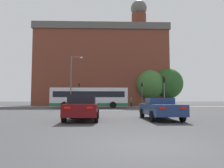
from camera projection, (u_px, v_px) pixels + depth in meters
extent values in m
plane|color=#3D3D3F|center=(149.00, 148.00, 5.58)|extent=(400.00, 400.00, 0.00)
cube|color=silver|center=(114.00, 110.00, 26.83)|extent=(9.52, 0.30, 0.01)
cube|color=gray|center=(111.00, 107.00, 41.92)|extent=(70.58, 2.50, 0.01)
cube|color=brown|center=(102.00, 71.00, 52.73)|extent=(29.48, 12.48, 16.66)
cube|color=#5B5954|center=(102.00, 34.00, 53.41)|extent=(30.06, 12.98, 1.51)
cube|color=brown|center=(59.00, 29.00, 54.43)|extent=(0.90, 0.90, 1.67)
cube|color=brown|center=(86.00, 27.00, 53.33)|extent=(0.90, 0.90, 1.67)
cube|color=brown|center=(119.00, 29.00, 54.83)|extent=(0.90, 0.90, 1.67)
cube|color=brown|center=(149.00, 28.00, 53.47)|extent=(0.90, 0.90, 1.67)
cylinder|color=brown|center=(139.00, 23.00, 53.92)|extent=(3.58, 3.58, 4.32)
sphere|color=#5B5954|center=(139.00, 8.00, 54.19)|extent=(3.97, 3.97, 3.97)
cube|color=#600C0F|center=(83.00, 109.00, 13.28)|extent=(1.87, 4.53, 0.69)
cube|color=black|center=(83.00, 99.00, 13.28)|extent=(1.59, 2.05, 0.55)
cylinder|color=black|center=(71.00, 114.00, 14.60)|extent=(0.23, 0.64, 0.64)
cylinder|color=black|center=(97.00, 114.00, 14.68)|extent=(0.23, 0.64, 0.64)
cylinder|color=black|center=(64.00, 117.00, 11.82)|extent=(0.23, 0.64, 0.64)
cylinder|color=black|center=(96.00, 117.00, 11.90)|extent=(0.23, 0.64, 0.64)
cube|color=red|center=(67.00, 108.00, 11.00)|extent=(0.32, 0.05, 0.12)
cube|color=red|center=(90.00, 108.00, 11.05)|extent=(0.32, 0.05, 0.12)
cube|color=navy|center=(160.00, 109.00, 13.80)|extent=(1.91, 4.84, 0.65)
cube|color=navy|center=(159.00, 101.00, 13.96)|extent=(1.58, 1.48, 0.39)
cylinder|color=black|center=(142.00, 113.00, 15.21)|extent=(0.24, 0.65, 0.64)
cylinder|color=black|center=(166.00, 113.00, 15.30)|extent=(0.24, 0.65, 0.64)
cylinder|color=black|center=(152.00, 116.00, 12.25)|extent=(0.24, 0.65, 0.64)
cylinder|color=black|center=(182.00, 116.00, 12.34)|extent=(0.24, 0.65, 0.64)
cube|color=red|center=(162.00, 108.00, 11.37)|extent=(0.32, 0.06, 0.12)
cube|color=red|center=(183.00, 108.00, 11.43)|extent=(0.32, 0.06, 0.12)
cube|color=silver|center=(89.00, 97.00, 33.97)|extent=(11.74, 2.48, 2.77)
cube|color=#1E7042|center=(89.00, 104.00, 33.88)|extent=(11.76, 2.50, 0.44)
cube|color=black|center=(89.00, 94.00, 34.00)|extent=(10.80, 2.51, 0.90)
cylinder|color=black|center=(64.00, 105.00, 32.57)|extent=(1.00, 0.28, 1.00)
cylinder|color=black|center=(67.00, 105.00, 34.95)|extent=(1.00, 0.28, 1.00)
cylinder|color=black|center=(113.00, 105.00, 32.81)|extent=(1.00, 0.28, 1.00)
cylinder|color=black|center=(112.00, 105.00, 35.18)|extent=(1.00, 0.28, 1.00)
cylinder|color=slate|center=(142.00, 97.00, 41.33)|extent=(0.12, 0.12, 3.79)
cube|color=black|center=(142.00, 85.00, 41.50)|extent=(0.26, 0.20, 0.80)
sphere|color=red|center=(142.00, 83.00, 41.39)|extent=(0.17, 0.17, 0.17)
sphere|color=black|center=(142.00, 85.00, 41.37)|extent=(0.17, 0.17, 0.17)
sphere|color=black|center=(142.00, 86.00, 41.35)|extent=(0.17, 0.17, 0.17)
cylinder|color=slate|center=(164.00, 96.00, 27.46)|extent=(0.12, 0.12, 3.43)
cube|color=black|center=(164.00, 80.00, 27.62)|extent=(0.26, 0.20, 0.80)
sphere|color=red|center=(164.00, 77.00, 27.51)|extent=(0.17, 0.17, 0.17)
sphere|color=black|center=(164.00, 79.00, 27.49)|extent=(0.17, 0.17, 0.17)
sphere|color=black|center=(164.00, 81.00, 27.47)|extent=(0.17, 0.17, 0.17)
cylinder|color=slate|center=(79.00, 97.00, 41.38)|extent=(0.12, 0.12, 3.61)
cube|color=black|center=(79.00, 86.00, 41.54)|extent=(0.26, 0.20, 0.80)
sphere|color=black|center=(79.00, 84.00, 41.43)|extent=(0.17, 0.17, 0.17)
sphere|color=black|center=(79.00, 85.00, 41.41)|extent=(0.17, 0.17, 0.17)
sphere|color=#1ED14C|center=(79.00, 87.00, 41.39)|extent=(0.17, 0.17, 0.17)
cylinder|color=slate|center=(71.00, 82.00, 32.12)|extent=(0.16, 0.16, 7.77)
cylinder|color=slate|center=(76.00, 57.00, 32.42)|extent=(1.47, 0.10, 0.10)
ellipsoid|color=#B2B2B7|center=(81.00, 58.00, 32.43)|extent=(0.50, 0.36, 0.22)
cylinder|color=black|center=(132.00, 104.00, 41.66)|extent=(0.13, 0.13, 0.83)
cylinder|color=black|center=(131.00, 104.00, 41.60)|extent=(0.13, 0.13, 0.83)
cube|color=#336B38|center=(131.00, 101.00, 41.68)|extent=(0.45, 0.34, 0.65)
sphere|color=tan|center=(131.00, 98.00, 41.72)|extent=(0.25, 0.25, 0.25)
cylinder|color=#4C3823|center=(169.00, 101.00, 46.67)|extent=(0.36, 0.36, 2.20)
ellipsoid|color=#285623|center=(168.00, 83.00, 46.94)|extent=(6.14, 6.14, 6.45)
cylinder|color=#4C3823|center=(166.00, 101.00, 47.23)|extent=(0.36, 0.36, 2.18)
ellipsoid|color=#3D7033|center=(166.00, 88.00, 47.43)|extent=(3.80, 3.80, 3.99)
cylinder|color=#4C3823|center=(150.00, 101.00, 46.26)|extent=(0.36, 0.36, 2.04)
ellipsoid|color=#3D7033|center=(150.00, 85.00, 46.52)|extent=(5.89, 5.89, 6.19)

